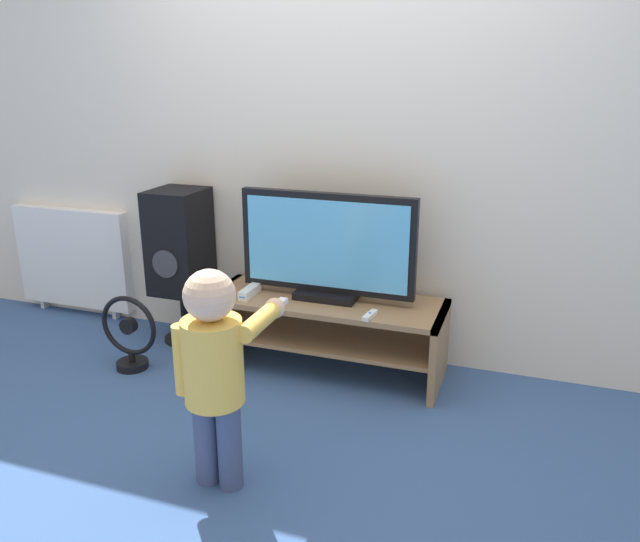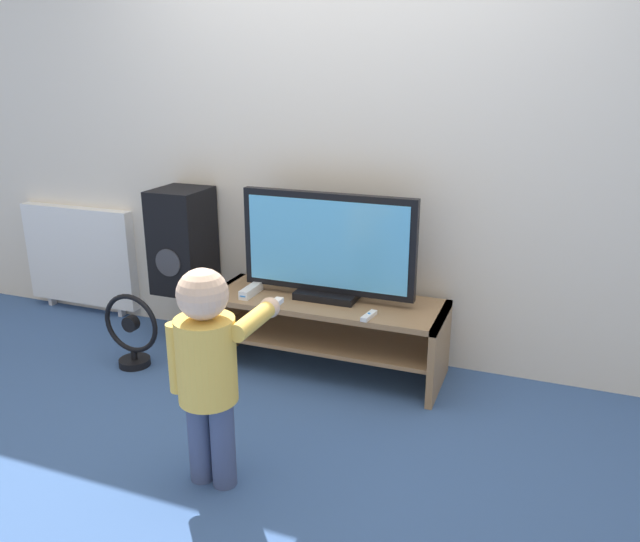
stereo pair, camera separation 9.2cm
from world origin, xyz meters
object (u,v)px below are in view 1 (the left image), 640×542
Objects in this scene: television at (327,248)px; floor_fan at (130,336)px; game_console at (250,291)px; speaker_tower at (180,245)px; radiator at (73,258)px; remote_primary at (370,315)px; child at (215,362)px.

television is 1.21m from floor_fan.
speaker_tower is (-0.54, 0.18, 0.17)m from game_console.
remote_primary is at bearing -10.79° from radiator.
game_console is (-0.41, -0.11, -0.26)m from television.
remote_primary is (0.71, -0.09, -0.01)m from game_console.
television is 1.13m from child.
television is 1.05× the size of child.
child is (-0.37, -0.92, 0.11)m from remote_primary.
child is at bearing -71.52° from game_console.
television reaches higher than child.
game_console is at bearing 108.48° from child.
game_console is 0.71m from remote_primary.
remote_primary is (0.29, -0.19, -0.27)m from television.
speaker_tower is at bearing 175.49° from television.
floor_fan is at bearing -157.01° from game_console.
child is at bearing -36.42° from radiator.
child reaches higher than radiator.
game_console is 1.51m from radiator.
television is 2.23× the size of floor_fan.
child is 0.97× the size of speaker_tower.
child is at bearing -111.84° from remote_primary.
game_console is 0.21× the size of speaker_tower.
floor_fan is (-1.33, -0.18, -0.23)m from remote_primary.
floor_fan is at bearing -160.37° from television.
speaker_tower reaches higher than floor_fan.
television reaches higher than floor_fan.
speaker_tower is (-0.88, 1.19, 0.08)m from child.
television is 4.78× the size of game_console.
child is 1.48m from speaker_tower.
floor_fan is at bearing 142.18° from child.
child is at bearing -93.83° from television.
radiator is at bearing 169.21° from remote_primary.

